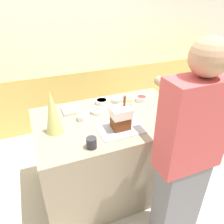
{
  "coord_description": "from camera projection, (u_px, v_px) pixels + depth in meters",
  "views": [
    {
      "loc": [
        -0.67,
        -1.68,
        1.99
      ],
      "look_at": [
        0.0,
        0.0,
        0.95
      ],
      "focal_mm": 35.0,
      "sensor_mm": 36.0,
      "label": 1
    }
  ],
  "objects": [
    {
      "name": "back_cabinet_block",
      "position": [
        75.0,
        92.0,
        3.69
      ],
      "size": [
        6.0,
        0.6,
        0.88
      ],
      "color": "#DBBC60",
      "rests_on": "ground_plane"
    },
    {
      "name": "candy_bowl_center_rear",
      "position": [
        141.0,
        98.0,
        2.41
      ],
      "size": [
        0.12,
        0.12,
        0.05
      ],
      "color": "white",
      "rests_on": "kitchen_island"
    },
    {
      "name": "mug",
      "position": [
        92.0,
        143.0,
        1.7
      ],
      "size": [
        0.08,
        0.08,
        0.09
      ],
      "color": "#2D2D33",
      "rests_on": "kitchen_island"
    },
    {
      "name": "ground_plane",
      "position": [
        112.0,
        182.0,
        2.56
      ],
      "size": [
        12.0,
        12.0,
        0.0
      ],
      "primitive_type": "plane",
      "color": "beige"
    },
    {
      "name": "wall_back",
      "position": [
        66.0,
        36.0,
        3.52
      ],
      "size": [
        8.0,
        0.05,
        2.6
      ],
      "color": "white",
      "rests_on": "ground_plane"
    },
    {
      "name": "decorative_tree",
      "position": [
        53.0,
        112.0,
        1.81
      ],
      "size": [
        0.15,
        0.15,
        0.4
      ],
      "color": "#DBD675",
      "rests_on": "kitchen_island"
    },
    {
      "name": "cookbook",
      "position": [
        72.0,
        110.0,
        2.22
      ],
      "size": [
        0.2,
        0.18,
        0.02
      ],
      "color": "#CCB78C",
      "rests_on": "kitchen_island"
    },
    {
      "name": "candy_bowl_near_tray_left",
      "position": [
        118.0,
        100.0,
        2.39
      ],
      "size": [
        0.13,
        0.13,
        0.04
      ],
      "color": "silver",
      "rests_on": "kitchen_island"
    },
    {
      "name": "person",
      "position": [
        186.0,
        158.0,
        1.58
      ],
      "size": [
        0.46,
        0.58,
        1.76
      ],
      "color": "slate",
      "rests_on": "ground_plane"
    },
    {
      "name": "kitchen_island",
      "position": [
        112.0,
        153.0,
        2.34
      ],
      "size": [
        1.48,
        0.95,
        0.89
      ],
      "color": "gray",
      "rests_on": "ground_plane"
    },
    {
      "name": "candy_bowl_far_right",
      "position": [
        102.0,
        101.0,
        2.36
      ],
      "size": [
        0.13,
        0.13,
        0.04
      ],
      "color": "white",
      "rests_on": "kitchen_island"
    },
    {
      "name": "baking_tray",
      "position": [
        121.0,
        128.0,
        1.95
      ],
      "size": [
        0.41,
        0.3,
        0.01
      ],
      "color": "#B2B2BC",
      "rests_on": "kitchen_island"
    },
    {
      "name": "candy_bowl_behind_tray",
      "position": [
        129.0,
        103.0,
        2.32
      ],
      "size": [
        0.11,
        0.11,
        0.04
      ],
      "color": "silver",
      "rests_on": "kitchen_island"
    },
    {
      "name": "candy_bowl_beside_tree",
      "position": [
        116.0,
        109.0,
        2.23
      ],
      "size": [
        0.1,
        0.1,
        0.04
      ],
      "color": "silver",
      "rests_on": "kitchen_island"
    },
    {
      "name": "gingerbread_house",
      "position": [
        121.0,
        117.0,
        1.89
      ],
      "size": [
        0.17,
        0.15,
        0.29
      ],
      "color": "brown",
      "rests_on": "baking_tray"
    },
    {
      "name": "candy_bowl_near_tray_right",
      "position": [
        82.0,
        117.0,
        2.07
      ],
      "size": [
        0.1,
        0.1,
        0.05
      ],
      "color": "white",
      "rests_on": "kitchen_island"
    },
    {
      "name": "candy_bowl_front_corner",
      "position": [
        97.0,
        111.0,
        2.18
      ],
      "size": [
        0.13,
        0.13,
        0.04
      ],
      "color": "white",
      "rests_on": "kitchen_island"
    }
  ]
}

